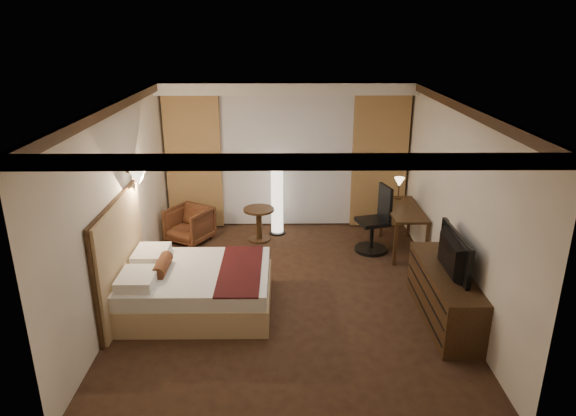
{
  "coord_description": "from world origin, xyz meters",
  "views": [
    {
      "loc": [
        -0.07,
        -6.52,
        3.63
      ],
      "look_at": [
        0.0,
        0.4,
        1.15
      ],
      "focal_mm": 32.0,
      "sensor_mm": 36.0,
      "label": 1
    }
  ],
  "objects_px": {
    "side_table": "(259,224)",
    "desk": "(403,229)",
    "bed": "(198,289)",
    "television": "(447,248)",
    "floor_lamp": "(277,198)",
    "dresser": "(444,295)",
    "armchair": "(189,223)",
    "office_chair": "(373,219)"
  },
  "relations": [
    {
      "from": "side_table",
      "to": "desk",
      "type": "relative_size",
      "value": 0.46
    },
    {
      "from": "bed",
      "to": "desk",
      "type": "xyz_separation_m",
      "value": [
        3.17,
        1.88,
        0.09
      ]
    },
    {
      "from": "desk",
      "to": "television",
      "type": "height_order",
      "value": "television"
    },
    {
      "from": "bed",
      "to": "floor_lamp",
      "type": "distance_m",
      "value": 2.85
    },
    {
      "from": "side_table",
      "to": "floor_lamp",
      "type": "xyz_separation_m",
      "value": [
        0.32,
        0.31,
        0.39
      ]
    },
    {
      "from": "bed",
      "to": "dresser",
      "type": "height_order",
      "value": "dresser"
    },
    {
      "from": "desk",
      "to": "dresser",
      "type": "relative_size",
      "value": 0.72
    },
    {
      "from": "armchair",
      "to": "floor_lamp",
      "type": "bearing_deg",
      "value": 43.29
    },
    {
      "from": "desk",
      "to": "office_chair",
      "type": "height_order",
      "value": "office_chair"
    },
    {
      "from": "bed",
      "to": "side_table",
      "type": "bearing_deg",
      "value": 72.65
    },
    {
      "from": "armchair",
      "to": "dresser",
      "type": "xyz_separation_m",
      "value": [
        3.72,
        -2.59,
        0.01
      ]
    },
    {
      "from": "dresser",
      "to": "side_table",
      "type": "bearing_deg",
      "value": 133.54
    },
    {
      "from": "bed",
      "to": "desk",
      "type": "relative_size",
      "value": 1.49
    },
    {
      "from": "armchair",
      "to": "desk",
      "type": "height_order",
      "value": "desk"
    },
    {
      "from": "dresser",
      "to": "desk",
      "type": "bearing_deg",
      "value": 91.31
    },
    {
      "from": "armchair",
      "to": "side_table",
      "type": "height_order",
      "value": "armchair"
    },
    {
      "from": "bed",
      "to": "television",
      "type": "bearing_deg",
      "value": -5.6
    },
    {
      "from": "armchair",
      "to": "television",
      "type": "relative_size",
      "value": 0.64
    },
    {
      "from": "floor_lamp",
      "to": "armchair",
      "type": "bearing_deg",
      "value": -167.29
    },
    {
      "from": "side_table",
      "to": "office_chair",
      "type": "height_order",
      "value": "office_chair"
    },
    {
      "from": "floor_lamp",
      "to": "side_table",
      "type": "bearing_deg",
      "value": -136.15
    },
    {
      "from": "desk",
      "to": "armchair",
      "type": "bearing_deg",
      "value": 173.9
    },
    {
      "from": "armchair",
      "to": "office_chair",
      "type": "distance_m",
      "value": 3.18
    },
    {
      "from": "bed",
      "to": "armchair",
      "type": "bearing_deg",
      "value": 102.38
    },
    {
      "from": "desk",
      "to": "office_chair",
      "type": "distance_m",
      "value": 0.57
    },
    {
      "from": "office_chair",
      "to": "floor_lamp",
      "type": "bearing_deg",
      "value": 137.93
    },
    {
      "from": "bed",
      "to": "television",
      "type": "distance_m",
      "value": 3.29
    },
    {
      "from": "bed",
      "to": "desk",
      "type": "distance_m",
      "value": 3.69
    },
    {
      "from": "side_table",
      "to": "office_chair",
      "type": "distance_m",
      "value": 2.0
    },
    {
      "from": "side_table",
      "to": "dresser",
      "type": "xyz_separation_m",
      "value": [
        2.5,
        -2.63,
        0.05
      ]
    },
    {
      "from": "floor_lamp",
      "to": "television",
      "type": "height_order",
      "value": "floor_lamp"
    },
    {
      "from": "armchair",
      "to": "floor_lamp",
      "type": "height_order",
      "value": "floor_lamp"
    },
    {
      "from": "television",
      "to": "office_chair",
      "type": "bearing_deg",
      "value": 13.98
    },
    {
      "from": "bed",
      "to": "office_chair",
      "type": "bearing_deg",
      "value": 34.75
    },
    {
      "from": "desk",
      "to": "side_table",
      "type": "bearing_deg",
      "value": 169.95
    },
    {
      "from": "desk",
      "to": "bed",
      "type": "bearing_deg",
      "value": -149.32
    },
    {
      "from": "side_table",
      "to": "dresser",
      "type": "bearing_deg",
      "value": -46.46
    },
    {
      "from": "floor_lamp",
      "to": "television",
      "type": "distance_m",
      "value": 3.65
    },
    {
      "from": "side_table",
      "to": "office_chair",
      "type": "xyz_separation_m",
      "value": [
        1.92,
        -0.48,
        0.28
      ]
    },
    {
      "from": "side_table",
      "to": "floor_lamp",
      "type": "distance_m",
      "value": 0.59
    },
    {
      "from": "bed",
      "to": "dresser",
      "type": "distance_m",
      "value": 3.24
    },
    {
      "from": "desk",
      "to": "office_chair",
      "type": "bearing_deg",
      "value": -174.61
    }
  ]
}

